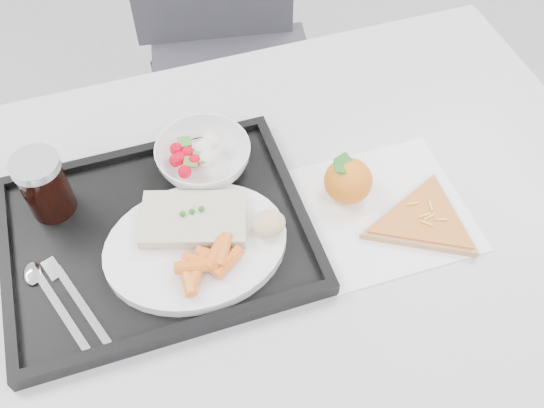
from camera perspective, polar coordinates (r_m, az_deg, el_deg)
table at (r=0.99m, az=-1.17°, el=-4.22°), size 1.20×0.80×0.75m
chair at (r=1.60m, az=-4.40°, el=15.21°), size 0.49×0.49×0.93m
tray at (r=0.93m, az=-10.75°, el=-2.95°), size 0.45×0.35×0.03m
dinner_plate at (r=0.89m, az=-7.16°, el=-3.90°), size 0.27×0.27×0.02m
fish_fillet at (r=0.90m, az=-7.38°, el=-1.42°), size 0.18×0.14×0.03m
bread_roll at (r=0.88m, az=-0.34°, el=-1.85°), size 0.06×0.06×0.03m
salad_bowl at (r=0.98m, az=-6.47°, el=4.41°), size 0.15×0.15×0.05m
cola_glass at (r=0.96m, az=-20.66°, el=1.73°), size 0.07×0.07×0.11m
cutlery at (r=0.91m, az=-19.60°, el=-7.84°), size 0.11×0.17×0.01m
napkin at (r=0.97m, az=10.50°, el=-0.52°), size 0.25×0.24×0.00m
tangerine at (r=0.95m, az=7.18°, el=2.19°), size 0.08×0.08×0.07m
pizza_slice at (r=0.96m, az=14.09°, el=-1.54°), size 0.22×0.22×0.02m
carrot_pile at (r=0.85m, az=-6.08°, el=-5.49°), size 0.10×0.08×0.02m
salad_contents at (r=0.97m, az=-7.13°, el=4.72°), size 0.09×0.08×0.03m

